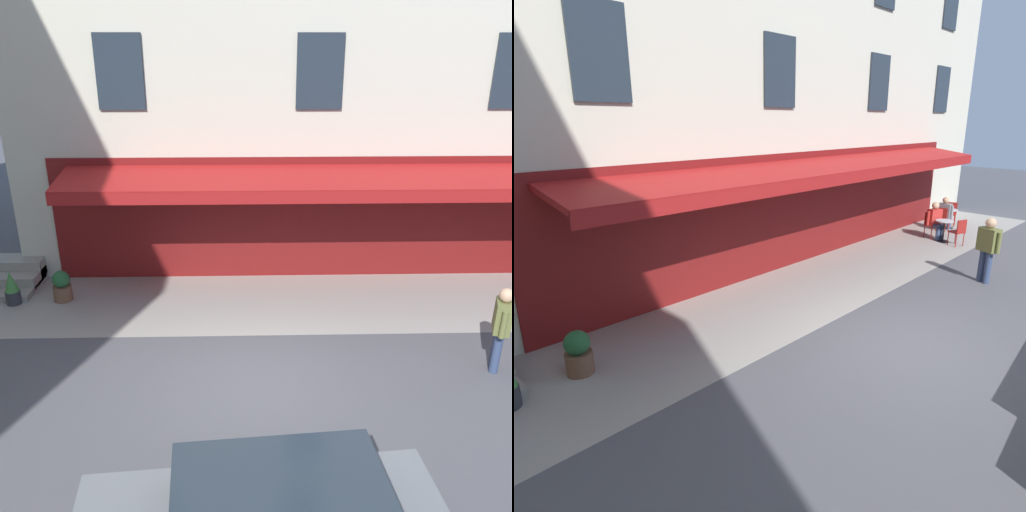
{
  "view_description": "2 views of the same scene",
  "coord_description": "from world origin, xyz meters",
  "views": [
    {
      "loc": [
        0.17,
        8.06,
        5.83
      ],
      "look_at": [
        -0.14,
        -3.67,
        1.08
      ],
      "focal_mm": 37.11,
      "sensor_mm": 36.0,
      "label": 1
    },
    {
      "loc": [
        6.87,
        3.11,
        4.03
      ],
      "look_at": [
        -0.23,
        -3.9,
        0.92
      ],
      "focal_mm": 30.57,
      "sensor_mm": 36.0,
      "label": 2
    }
  ],
  "objects": [
    {
      "name": "walking_pedestrian_in_olive",
      "position": [
        -4.61,
        -0.42,
        1.0
      ],
      "size": [
        0.44,
        0.66,
        1.71
      ],
      "color": "navy",
      "rests_on": "ground_plane"
    },
    {
      "name": "potted_plant_entrance_right",
      "position": [
        5.68,
        -3.44,
        0.41
      ],
      "size": [
        0.35,
        0.35,
        0.84
      ],
      "color": "#2D2D33",
      "rests_on": "ground_plane"
    },
    {
      "name": "sidewalk_cafe_terrace",
      "position": [
        -3.25,
        -3.4,
        0.0
      ],
      "size": [
        20.5,
        3.2,
        0.01
      ],
      "primitive_type": "cube",
      "color": "gray",
      "rests_on": "ground_plane"
    },
    {
      "name": "ground_plane",
      "position": [
        0.0,
        0.0,
        0.0
      ],
      "size": [
        70.0,
        70.0,
        0.0
      ],
      "primitive_type": "plane",
      "color": "#4C4C51"
    },
    {
      "name": "potted_plant_by_steps",
      "position": [
        4.56,
        -3.61,
        0.37
      ],
      "size": [
        0.44,
        0.44,
        0.77
      ],
      "color": "brown",
      "rests_on": "ground_plane"
    }
  ]
}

